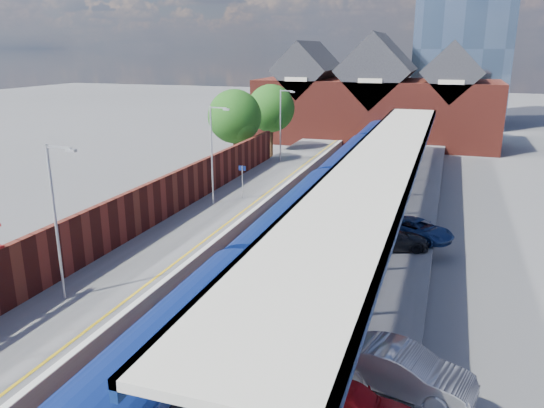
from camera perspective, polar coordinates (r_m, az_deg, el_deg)
The scene contains 22 objects.
ground at distance 44.22m, azimuth 5.77°, elevation 0.83°, with size 240.00×240.00×0.00m, color #5B5B5E.
ballast_bed at distance 34.97m, azimuth 2.08°, elevation -3.29°, with size 6.00×76.00×0.06m, color #473D33.
rails at distance 34.94m, azimuth 2.08°, elevation -3.15°, with size 4.51×76.00×0.14m.
left_platform at distance 36.66m, azimuth -6.18°, elevation -1.66°, with size 5.00×76.00×1.00m, color #565659.
right_platform at distance 33.72m, azimuth 11.93°, elevation -3.56°, with size 6.00×76.00×1.00m, color #565659.
coping_left at distance 35.62m, azimuth -2.77°, elevation -1.24°, with size 0.30×76.00×0.05m, color silver.
coping_right at distance 33.94m, azimuth 7.21°, elevation -2.25°, with size 0.30×76.00×0.05m, color silver.
yellow_line at distance 35.84m, azimuth -3.66°, elevation -1.17°, with size 0.14×76.00×0.01m, color yellow.
train at distance 38.26m, azimuth 6.22°, elevation 1.64°, with size 2.94×65.92×3.45m.
canopy at distance 34.39m, azimuth 11.94°, elevation 5.06°, with size 4.50×52.00×4.48m.
lamp_post_b at distance 24.49m, azimuth -22.10°, elevation -0.97°, with size 1.48×0.18×7.00m.
lamp_post_c at distance 37.67m, azimuth -6.33°, elevation 5.88°, with size 1.48×0.18×7.00m.
lamp_post_d at distance 52.45m, azimuth 1.06°, elevation 8.93°, with size 1.48×0.18×7.00m.
platform_sign at distance 39.42m, azimuth -3.21°, elevation 3.00°, with size 0.55×0.08×2.50m.
brick_wall at distance 31.95m, azimuth -15.37°, elevation -1.22°, with size 0.35×50.00×3.86m.
station_building at distance 70.50m, azimuth 11.11°, elevation 10.92°, with size 30.00×12.12×13.78m.
tree_near at distance 51.80m, azimuth -3.91°, elevation 9.20°, with size 5.20×5.20×8.10m.
tree_far at distance 58.90m, azimuth -0.00°, elevation 10.10°, with size 5.20×5.20×8.10m.
parked_car_red at distance 16.85m, azimuth 7.88°, elevation -20.56°, with size 1.67×4.14×1.41m, color #A50D12.
parked_car_silver at distance 18.53m, azimuth 13.81°, elevation -16.92°, with size 1.61×4.63×1.52m, color #9A999E.
parked_car_dark at distance 30.32m, azimuth 12.48°, elevation -3.59°, with size 1.78×4.38×1.27m, color black.
parked_car_blue at distance 32.32m, azimuth 15.42°, elevation -2.63°, with size 1.96×4.26×1.18m, color navy.
Camera 1 is at (9.25, -11.60, 11.79)m, focal length 35.00 mm.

